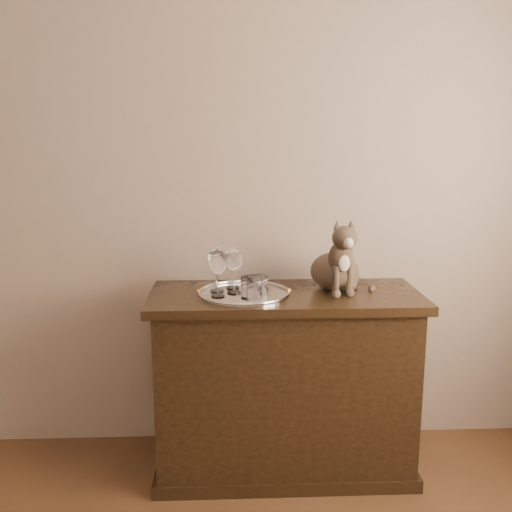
{
  "coord_description": "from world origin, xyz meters",
  "views": [
    {
      "loc": [
        0.36,
        -0.49,
        1.52
      ],
      "look_at": [
        0.47,
        1.95,
        1.02
      ],
      "focal_mm": 40.0,
      "sensor_mm": 36.0,
      "label": 1
    }
  ],
  "objects_px": {
    "wine_glass_c": "(218,275)",
    "cat": "(335,253)",
    "wine_glass_a": "(217,269)",
    "wine_glass_d": "(234,271)",
    "tray": "(244,294)",
    "wine_glass_b": "(233,268)",
    "tumbler_a": "(258,287)",
    "tumbler_b": "(251,288)",
    "sideboard": "(284,383)"
  },
  "relations": [
    {
      "from": "wine_glass_c",
      "to": "cat",
      "type": "bearing_deg",
      "value": 13.64
    },
    {
      "from": "wine_glass_a",
      "to": "wine_glass_d",
      "type": "distance_m",
      "value": 0.08
    },
    {
      "from": "wine_glass_a",
      "to": "tray",
      "type": "bearing_deg",
      "value": -20.01
    },
    {
      "from": "wine_glass_b",
      "to": "tumbler_a",
      "type": "distance_m",
      "value": 0.21
    },
    {
      "from": "wine_glass_a",
      "to": "tumbler_a",
      "type": "bearing_deg",
      "value": -36.75
    },
    {
      "from": "wine_glass_d",
      "to": "wine_glass_c",
      "type": "bearing_deg",
      "value": -143.28
    },
    {
      "from": "wine_glass_a",
      "to": "wine_glass_b",
      "type": "xyz_separation_m",
      "value": [
        0.07,
        0.05,
        -0.01
      ]
    },
    {
      "from": "wine_glass_a",
      "to": "cat",
      "type": "bearing_deg",
      "value": 4.64
    },
    {
      "from": "wine_glass_d",
      "to": "tumbler_a",
      "type": "relative_size",
      "value": 1.97
    },
    {
      "from": "tray",
      "to": "wine_glass_d",
      "type": "bearing_deg",
      "value": 166.0
    },
    {
      "from": "tray",
      "to": "tumbler_b",
      "type": "bearing_deg",
      "value": -71.6
    },
    {
      "from": "tray",
      "to": "wine_glass_d",
      "type": "xyz_separation_m",
      "value": [
        -0.04,
        0.01,
        0.1
      ]
    },
    {
      "from": "sideboard",
      "to": "cat",
      "type": "xyz_separation_m",
      "value": [
        0.23,
        0.06,
        0.59
      ]
    },
    {
      "from": "tray",
      "to": "wine_glass_a",
      "type": "bearing_deg",
      "value": 159.99
    },
    {
      "from": "sideboard",
      "to": "wine_glass_d",
      "type": "distance_m",
      "value": 0.58
    },
    {
      "from": "tray",
      "to": "cat",
      "type": "height_order",
      "value": "cat"
    },
    {
      "from": "sideboard",
      "to": "wine_glass_b",
      "type": "relative_size",
      "value": 6.54
    },
    {
      "from": "sideboard",
      "to": "wine_glass_c",
      "type": "height_order",
      "value": "wine_glass_c"
    },
    {
      "from": "tray",
      "to": "tumbler_a",
      "type": "xyz_separation_m",
      "value": [
        0.06,
        -0.09,
        0.05
      ]
    },
    {
      "from": "sideboard",
      "to": "tumbler_b",
      "type": "distance_m",
      "value": 0.52
    },
    {
      "from": "sideboard",
      "to": "wine_glass_a",
      "type": "distance_m",
      "value": 0.61
    },
    {
      "from": "wine_glass_d",
      "to": "cat",
      "type": "distance_m",
      "value": 0.46
    },
    {
      "from": "sideboard",
      "to": "tumbler_a",
      "type": "bearing_deg",
      "value": -137.45
    },
    {
      "from": "tray",
      "to": "tumbler_a",
      "type": "relative_size",
      "value": 4.07
    },
    {
      "from": "wine_glass_b",
      "to": "wine_glass_c",
      "type": "height_order",
      "value": "wine_glass_c"
    },
    {
      "from": "sideboard",
      "to": "wine_glass_b",
      "type": "height_order",
      "value": "wine_glass_b"
    },
    {
      "from": "wine_glass_d",
      "to": "cat",
      "type": "xyz_separation_m",
      "value": [
        0.45,
        0.08,
        0.06
      ]
    },
    {
      "from": "tumbler_a",
      "to": "tray",
      "type": "bearing_deg",
      "value": 122.99
    },
    {
      "from": "wine_glass_c",
      "to": "wine_glass_b",
      "type": "bearing_deg",
      "value": 64.3
    },
    {
      "from": "sideboard",
      "to": "tumbler_b",
      "type": "height_order",
      "value": "tumbler_b"
    },
    {
      "from": "wine_glass_a",
      "to": "wine_glass_c",
      "type": "height_order",
      "value": "wine_glass_a"
    },
    {
      "from": "tumbler_b",
      "to": "tumbler_a",
      "type": "bearing_deg",
      "value": -15.22
    },
    {
      "from": "sideboard",
      "to": "cat",
      "type": "bearing_deg",
      "value": 13.82
    },
    {
      "from": "tumbler_a",
      "to": "tumbler_b",
      "type": "xyz_separation_m",
      "value": [
        -0.03,
        0.01,
        -0.0
      ]
    },
    {
      "from": "sideboard",
      "to": "wine_glass_b",
      "type": "bearing_deg",
      "value": 165.36
    },
    {
      "from": "wine_glass_b",
      "to": "wine_glass_d",
      "type": "relative_size",
      "value": 0.94
    },
    {
      "from": "sideboard",
      "to": "wine_glass_c",
      "type": "xyz_separation_m",
      "value": [
        -0.3,
        -0.07,
        0.53
      ]
    },
    {
      "from": "wine_glass_a",
      "to": "tumbler_b",
      "type": "relative_size",
      "value": 2.13
    },
    {
      "from": "cat",
      "to": "wine_glass_d",
      "type": "bearing_deg",
      "value": -178.24
    },
    {
      "from": "wine_glass_b",
      "to": "wine_glass_c",
      "type": "relative_size",
      "value": 0.98
    },
    {
      "from": "sideboard",
      "to": "tumbler_a",
      "type": "height_order",
      "value": "tumbler_a"
    },
    {
      "from": "wine_glass_b",
      "to": "tumbler_a",
      "type": "relative_size",
      "value": 1.87
    },
    {
      "from": "wine_glass_c",
      "to": "wine_glass_a",
      "type": "bearing_deg",
      "value": 93.85
    },
    {
      "from": "wine_glass_a",
      "to": "wine_glass_d",
      "type": "relative_size",
      "value": 1.02
    },
    {
      "from": "wine_glass_a",
      "to": "wine_glass_c",
      "type": "xyz_separation_m",
      "value": [
        0.01,
        -0.08,
        -0.01
      ]
    },
    {
      "from": "wine_glass_d",
      "to": "wine_glass_b",
      "type": "bearing_deg",
      "value": 94.22
    },
    {
      "from": "wine_glass_d",
      "to": "tumbler_a",
      "type": "bearing_deg",
      "value": -44.63
    },
    {
      "from": "tumbler_a",
      "to": "tumbler_b",
      "type": "relative_size",
      "value": 1.06
    },
    {
      "from": "wine_glass_a",
      "to": "tumbler_b",
      "type": "distance_m",
      "value": 0.2
    },
    {
      "from": "wine_glass_b",
      "to": "wine_glass_c",
      "type": "bearing_deg",
      "value": -115.7
    }
  ]
}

